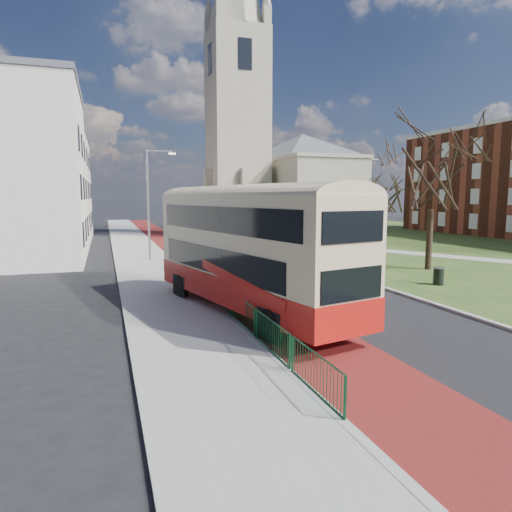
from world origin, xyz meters
name	(u,v)px	position (x,y,z in m)	size (l,w,h in m)	color
ground	(310,318)	(0.00, 0.00, 0.00)	(160.00, 160.00, 0.00)	black
road_carriageway	(223,255)	(1.50, 20.00, 0.01)	(9.00, 120.00, 0.01)	black
bus_lane	(190,257)	(-1.20, 20.00, 0.01)	(3.40, 120.00, 0.01)	#591414
pavement_west	(141,258)	(-5.00, 20.00, 0.06)	(4.00, 120.00, 0.12)	gray
kerb_west	(167,257)	(-3.00, 20.00, 0.07)	(0.25, 120.00, 0.13)	#999993
kerb_east	(267,250)	(6.10, 22.00, 0.07)	(0.25, 80.00, 0.13)	#999993
grass_green	(449,243)	(26.00, 22.00, 0.02)	(40.00, 80.00, 0.04)	#2B4A1A
footpath	(499,261)	(20.00, 10.00, 0.06)	(2.20, 36.00, 0.03)	#9E998C
pedestrian_railing	(214,290)	(-2.95, 4.00, 0.55)	(0.07, 24.00, 1.12)	#0E3D20
gothic_church	(273,128)	(12.56, 38.00, 13.13)	(16.38, 18.00, 40.00)	gray
street_block_near	(10,173)	(-14.00, 22.00, 6.51)	(10.30, 14.30, 13.00)	silver
street_block_far	(40,187)	(-14.00, 38.00, 5.76)	(10.30, 16.30, 11.50)	beige
streetlamp	(150,199)	(-4.35, 18.00, 4.59)	(2.13, 0.18, 8.00)	gray
bus	(248,244)	(-2.09, 1.49, 2.87)	(5.46, 12.35, 5.03)	#AC150F
winter_tree_near	(433,161)	(12.50, 8.54, 7.05)	(8.54, 8.54, 10.11)	#302118
winter_tree_far	(384,187)	(18.77, 23.22, 5.76)	(6.13, 6.13, 8.26)	black
litter_bin	(439,276)	(9.45, 3.92, 0.52)	(0.71, 0.71, 0.96)	black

